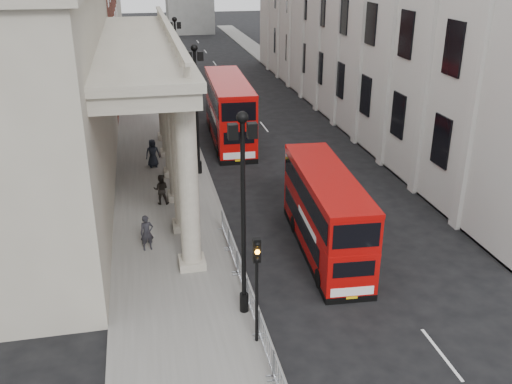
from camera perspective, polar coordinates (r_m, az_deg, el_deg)
The scene contains 15 objects.
ground at distance 20.78m, azimuth 2.67°, elevation -17.99°, with size 260.00×260.00×0.00m, color black.
sidewalk_west at distance 47.16m, azimuth -9.98°, elevation 5.89°, with size 6.00×140.00×0.12m, color slate.
sidewalk_east at distance 50.33m, azimuth 9.24°, elevation 7.02°, with size 3.00×140.00×0.12m, color slate.
kerb at distance 47.32m, azimuth -6.40°, elevation 6.17°, with size 0.20×140.00×0.14m, color slate.
portico_building at distance 34.62m, azimuth -22.37°, elevation 8.54°, with size 9.00×28.00×12.00m, color gray.
lamp_post_south at distance 21.33m, azimuth -1.30°, elevation -1.12°, with size 1.05×0.44×8.32m.
lamp_post_mid at distance 36.39m, azimuth -5.98°, elevation 8.99°, with size 1.05×0.44×8.32m.
lamp_post_north at distance 52.01m, azimuth -7.95°, elevation 13.10°, with size 1.05×0.44×8.32m.
traffic_light at distance 20.42m, azimuth 0.08°, elevation -8.00°, with size 0.28×0.33×4.30m.
crowd_barriers at distance 21.99m, azimuth 0.33°, elevation -13.09°, with size 0.50×18.75×1.10m.
bus_near at distance 27.51m, azimuth 6.98°, elevation -1.95°, with size 2.83×9.46×4.03m.
bus_far at distance 43.88m, azimuth -2.71°, elevation 8.25°, with size 3.12×11.19×4.79m.
pedestrian_a at distance 28.18m, azimuth -10.86°, elevation -4.04°, with size 0.65×0.43×1.80m, color black.
pedestrian_b at distance 33.12m, azimuth -9.48°, elevation 0.27°, with size 0.87×0.68×1.79m, color black.
pedestrian_c at distance 39.05m, azimuth -10.30°, elevation 3.84°, with size 0.93×0.61×1.91m, color black.
Camera 1 is at (-4.10, -15.16, 13.60)m, focal length 40.00 mm.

